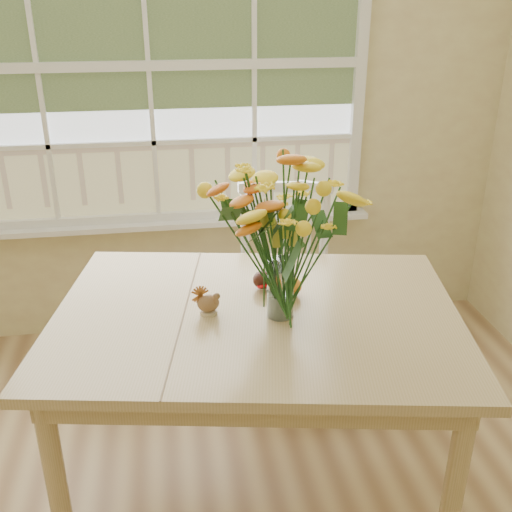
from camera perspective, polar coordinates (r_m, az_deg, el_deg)
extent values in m
cube|color=#D2BD86|center=(3.33, -9.96, 14.08)|extent=(4.00, 0.02, 2.70)
cube|color=silver|center=(3.29, -10.22, 17.46)|extent=(2.20, 0.00, 1.60)
cube|color=white|center=(3.44, -9.18, 2.99)|extent=(2.42, 0.12, 0.03)
cube|color=tan|center=(2.26, 0.08, -5.78)|extent=(1.68, 1.33, 0.04)
cube|color=tan|center=(2.29, 0.08, -7.29)|extent=(1.54, 1.19, 0.10)
cylinder|color=tan|center=(2.26, -18.43, -19.99)|extent=(0.07, 0.07, 0.77)
cylinder|color=tan|center=(2.94, -12.92, -7.93)|extent=(0.07, 0.07, 0.77)
cylinder|color=tan|center=(2.23, 18.28, -20.60)|extent=(0.07, 0.07, 0.77)
cylinder|color=tan|center=(2.92, 13.59, -8.25)|extent=(0.07, 0.07, 0.77)
cube|color=white|center=(3.04, 2.64, -4.01)|extent=(0.55, 0.53, 0.05)
cube|color=white|center=(3.09, 2.73, 1.92)|extent=(0.47, 0.13, 0.53)
cylinder|color=white|center=(3.03, -0.91, -9.64)|extent=(0.04, 0.04, 0.46)
cylinder|color=white|center=(3.32, -0.59, -6.37)|extent=(0.04, 0.04, 0.46)
cylinder|color=white|center=(3.03, 6.03, -9.74)|extent=(0.04, 0.04, 0.46)
cylinder|color=white|center=(3.32, 5.70, -6.46)|extent=(0.04, 0.04, 0.46)
cylinder|color=white|center=(2.17, 2.34, -3.11)|extent=(0.10, 0.10, 0.22)
ellipsoid|color=orange|center=(2.35, 3.26, -2.95)|extent=(0.09, 0.09, 0.07)
cylinder|color=#CCB78C|center=(2.24, -4.54, -5.31)|extent=(0.07, 0.07, 0.01)
ellipsoid|color=brown|center=(2.22, -4.57, -4.49)|extent=(0.09, 0.07, 0.07)
ellipsoid|color=#38160F|center=(2.40, 0.65, -2.36)|extent=(0.08, 0.08, 0.07)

